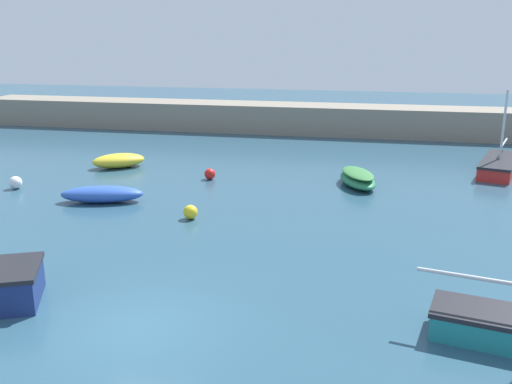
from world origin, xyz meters
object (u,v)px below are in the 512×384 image
Objects in this scene: rowboat_white_midwater at (102,194)px; mooring_buoy_red at (210,174)px; rowboat_with_red_cover at (358,178)px; mooring_buoy_white at (16,183)px; mooring_buoy_yellow at (190,212)px; sailboat_twin_hulled at (499,165)px; rowboat_blue_near at (119,161)px.

rowboat_white_midwater reaches higher than mooring_buoy_red.
mooring_buoy_red is at bearing -107.97° from rowboat_with_red_cover.
rowboat_with_red_cover reaches higher than mooring_buoy_red.
mooring_buoy_white is 9.68m from mooring_buoy_yellow.
mooring_buoy_red is 0.91× the size of mooring_buoy_white.
rowboat_with_red_cover is 8.88m from mooring_buoy_yellow.
mooring_buoy_white is at bearing -156.75° from mooring_buoy_red.
mooring_buoy_white is (-15.51, -3.86, -0.07)m from rowboat_with_red_cover.
sailboat_twin_hulled is at bearing -166.43° from rowboat_white_midwater.
mooring_buoy_red is at bearing 129.61° from rowboat_blue_near.
sailboat_twin_hulled reaches higher than rowboat_white_midwater.
rowboat_blue_near is at bearing 130.95° from mooring_buoy_yellow.
rowboat_blue_near is at bearing -64.68° from sailboat_twin_hulled.
rowboat_with_red_cover is at bearing 139.00° from rowboat_blue_near.
rowboat_blue_near reaches higher than mooring_buoy_white.
mooring_buoy_yellow is at bearing -64.20° from rowboat_with_red_cover.
rowboat_white_midwater is 6.56× the size of mooring_buoy_yellow.
mooring_buoy_yellow is at bearing -80.47° from mooring_buoy_red.
rowboat_with_red_cover is 12.75m from rowboat_blue_near.
mooring_buoy_white is (-8.32, -3.57, 0.03)m from mooring_buoy_red.
mooring_buoy_red is 9.06m from mooring_buoy_white.
mooring_buoy_yellow is (1.02, -6.10, 0.01)m from mooring_buoy_red.
mooring_buoy_white is at bearing 24.88° from rowboat_blue_near.
rowboat_blue_near is at bearing -84.97° from rowboat_white_midwater.
rowboat_with_red_cover is 0.66× the size of sailboat_twin_hulled.
rowboat_blue_near is 5.66× the size of mooring_buoy_red.
rowboat_with_red_cover is 0.94× the size of rowboat_white_midwater.
mooring_buoy_red is (-14.23, -4.49, -0.12)m from sailboat_twin_hulled.
rowboat_with_red_cover is 5.86× the size of mooring_buoy_white.
mooring_buoy_white is (-22.56, -8.07, -0.10)m from sailboat_twin_hulled.
sailboat_twin_hulled is 9.42× the size of mooring_buoy_yellow.
sailboat_twin_hulled is at bearing 152.97° from rowboat_blue_near.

